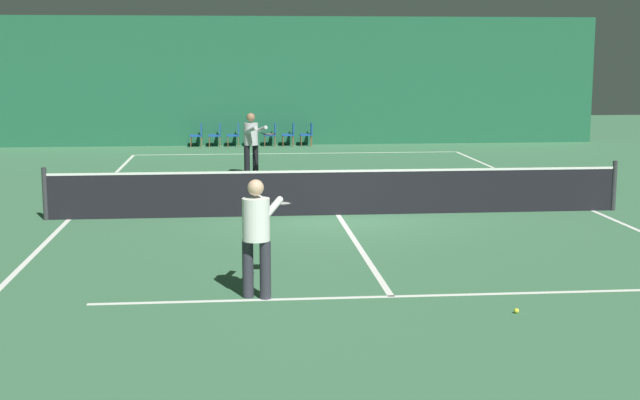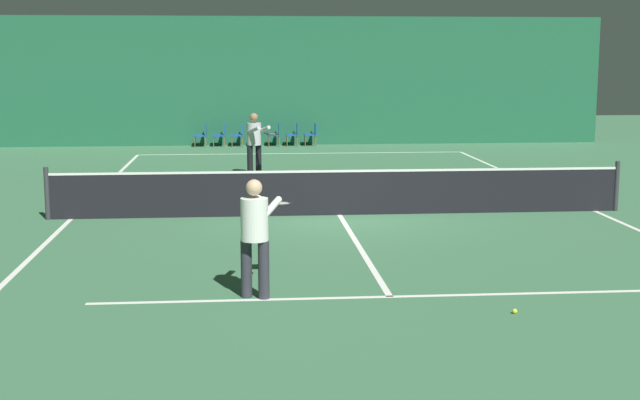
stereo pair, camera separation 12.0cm
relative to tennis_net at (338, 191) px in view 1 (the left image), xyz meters
The scene contains 19 objects.
ground_plane 0.51m from the tennis_net, ahead, with size 60.00×60.00×0.00m, color #3D704C.
backdrop_curtain 15.07m from the tennis_net, 90.00° to the left, with size 23.00×0.12×4.71m.
court_line_baseline_far 11.91m from the tennis_net, 90.00° to the left, with size 11.00×0.10×0.00m.
court_line_service_far 6.42m from the tennis_net, 90.00° to the left, with size 8.25×0.10×0.00m.
court_line_service_near 6.42m from the tennis_net, 90.00° to the right, with size 8.25×0.10×0.00m.
court_line_sideline_left 5.52m from the tennis_net, behind, with size 0.10×23.80×0.00m.
court_line_sideline_right 5.52m from the tennis_net, ahead, with size 0.10×23.80×0.00m.
court_line_centre 0.51m from the tennis_net, ahead, with size 0.10×12.80×0.00m.
tennis_net is the anchor object (origin of this frame).
player_near 6.52m from the tennis_net, 106.36° to the right, with size 0.86×1.37×1.64m.
player_far 6.62m from the tennis_net, 104.55° to the left, with size 0.97×1.38×1.73m.
courtside_chair_0 14.81m from the tennis_net, 103.46° to the left, with size 0.44×0.44×0.84m.
courtside_chair_1 14.67m from the tennis_net, 100.92° to the left, with size 0.44×0.44×0.84m.
courtside_chair_2 14.56m from the tennis_net, 98.34° to the left, with size 0.44×0.44×0.84m.
courtside_chair_3 14.47m from the tennis_net, 95.72° to the left, with size 0.44×0.44×0.84m.
courtside_chair_4 14.42m from the tennis_net, 93.08° to the left, with size 0.44×0.44×0.84m.
courtside_chair_5 14.40m from the tennis_net, 90.42° to the left, with size 0.44×0.44×0.84m.
courtside_chair_6 14.41m from the tennis_net, 87.76° to the left, with size 0.44×0.44×0.84m.
tennis_ball 7.51m from the tennis_net, 78.71° to the right, with size 0.07×0.07×0.07m.
Camera 1 is at (-2.12, -18.16, 3.29)m, focal length 50.00 mm.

